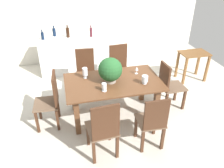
# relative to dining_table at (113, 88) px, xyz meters

# --- Properties ---
(ground_plane) EXTENTS (7.04, 7.04, 0.00)m
(ground_plane) POSITION_rel_dining_table_xyz_m (0.00, 0.21, -0.61)
(ground_plane) COLOR beige
(back_wall) EXTENTS (6.40, 0.10, 2.60)m
(back_wall) POSITION_rel_dining_table_xyz_m (0.00, 2.81, 0.69)
(back_wall) COLOR silver
(back_wall) RESTS_ON ground
(dining_table) EXTENTS (1.74, 1.03, 0.75)m
(dining_table) POSITION_rel_dining_table_xyz_m (0.00, 0.00, 0.00)
(dining_table) COLOR brown
(dining_table) RESTS_ON ground
(chair_near_right) EXTENTS (0.42, 0.45, 0.98)m
(chair_near_right) POSITION_rel_dining_table_xyz_m (0.39, -0.96, -0.07)
(chair_near_right) COLOR #422616
(chair_near_right) RESTS_ON ground
(chair_head_end) EXTENTS (0.45, 0.47, 1.03)m
(chair_head_end) POSITION_rel_dining_table_xyz_m (-1.12, -0.01, -0.05)
(chair_head_end) COLOR #422616
(chair_head_end) RESTS_ON ground
(chair_near_left) EXTENTS (0.47, 0.50, 1.03)m
(chair_near_left) POSITION_rel_dining_table_xyz_m (-0.38, -0.98, -0.05)
(chair_near_left) COLOR #422616
(chair_near_left) RESTS_ON ground
(chair_far_right) EXTENTS (0.49, 0.45, 1.04)m
(chair_far_right) POSITION_rel_dining_table_xyz_m (0.38, 0.96, -0.04)
(chair_far_right) COLOR #422616
(chair_far_right) RESTS_ON ground
(chair_far_left) EXTENTS (0.47, 0.50, 1.00)m
(chair_far_left) POSITION_rel_dining_table_xyz_m (-0.38, 0.97, -0.07)
(chair_far_left) COLOR #422616
(chair_far_left) RESTS_ON ground
(chair_foot_end) EXTENTS (0.47, 0.42, 0.98)m
(chair_foot_end) POSITION_rel_dining_table_xyz_m (1.12, -0.00, -0.08)
(chair_foot_end) COLOR #422616
(chair_foot_end) RESTS_ON ground
(flower_centerpiece) EXTENTS (0.44, 0.43, 0.46)m
(flower_centerpiece) POSITION_rel_dining_table_xyz_m (-0.05, 0.01, 0.37)
(flower_centerpiece) COLOR gray
(flower_centerpiece) RESTS_ON dining_table
(crystal_vase_left) EXTENTS (0.10, 0.10, 0.20)m
(crystal_vase_left) POSITION_rel_dining_table_xyz_m (-0.47, 0.24, 0.26)
(crystal_vase_left) COLOR silver
(crystal_vase_left) RESTS_ON dining_table
(crystal_vase_center_near) EXTENTS (0.11, 0.11, 0.16)m
(crystal_vase_center_near) POSITION_rel_dining_table_xyz_m (0.52, -0.21, 0.23)
(crystal_vase_center_near) COLOR silver
(crystal_vase_center_near) RESTS_ON dining_table
(crystal_vase_right) EXTENTS (0.09, 0.09, 0.14)m
(crystal_vase_right) POSITION_rel_dining_table_xyz_m (-0.22, -0.28, 0.22)
(crystal_vase_right) COLOR silver
(crystal_vase_right) RESTS_ON dining_table
(wine_glass) EXTENTS (0.06, 0.06, 0.14)m
(wine_glass) POSITION_rel_dining_table_xyz_m (0.51, 0.19, 0.24)
(wine_glass) COLOR silver
(wine_glass) RESTS_ON dining_table
(kitchen_counter) EXTENTS (1.91, 0.53, 0.97)m
(kitchen_counter) POSITION_rel_dining_table_xyz_m (-0.45, 2.08, -0.13)
(kitchen_counter) COLOR silver
(kitchen_counter) RESTS_ON ground
(wine_bottle_dark) EXTENTS (0.08, 0.08, 0.26)m
(wine_bottle_dark) POSITION_rel_dining_table_xyz_m (-0.97, 2.19, 0.45)
(wine_bottle_dark) COLOR #0F1E38
(wine_bottle_dark) RESTS_ON kitchen_counter
(wine_bottle_green) EXTENTS (0.07, 0.07, 0.24)m
(wine_bottle_green) POSITION_rel_dining_table_xyz_m (-1.24, 1.99, 0.44)
(wine_bottle_green) COLOR #0F1E38
(wine_bottle_green) RESTS_ON kitchen_counter
(wine_bottle_amber) EXTENTS (0.06, 0.06, 0.28)m
(wine_bottle_amber) POSITION_rel_dining_table_xyz_m (-0.09, 1.93, 0.47)
(wine_bottle_amber) COLOR #511E28
(wine_bottle_amber) RESTS_ON kitchen_counter
(wine_bottle_clear) EXTENTS (0.08, 0.08, 0.30)m
(wine_bottle_clear) POSITION_rel_dining_table_xyz_m (-0.65, 2.03, 0.47)
(wine_bottle_clear) COLOR black
(wine_bottle_clear) RESTS_ON kitchen_counter
(side_table) EXTENTS (0.67, 0.46, 0.71)m
(side_table) POSITION_rel_dining_table_xyz_m (2.23, 0.94, -0.08)
(side_table) COLOR brown
(side_table) RESTS_ON ground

